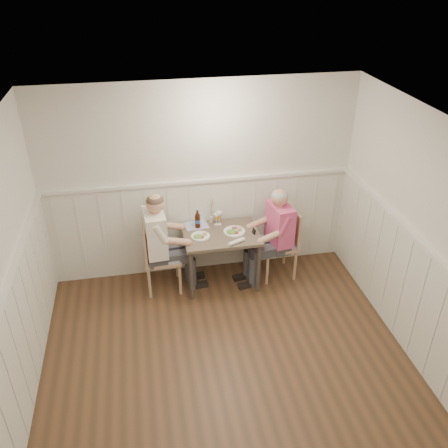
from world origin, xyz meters
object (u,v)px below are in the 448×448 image
chair_left (157,254)px  diner_cream (160,251)px  beer_bottle (198,220)px  man_in_pink (276,241)px  dining_table (221,240)px  grass_vase (211,211)px  chair_right (282,240)px

chair_left → diner_cream: 0.08m
beer_bottle → man_in_pink: bearing=-12.7°
beer_bottle → dining_table: bearing=-35.4°
grass_vase → dining_table: bearing=-75.5°
dining_table → chair_right: bearing=2.5°
grass_vase → chair_right: bearing=-16.6°
dining_table → chair_right: chair_right is taller
chair_left → chair_right: bearing=0.7°
dining_table → chair_right: size_ratio=0.99×
man_in_pink → grass_vase: 0.94m
chair_left → beer_bottle: size_ratio=3.82×
chair_right → beer_bottle: beer_bottle is taller
chair_left → grass_vase: 0.89m
chair_left → grass_vase: (0.74, 0.29, 0.40)m
dining_table → grass_vase: bearing=104.5°
dining_table → grass_vase: (-0.08, 0.31, 0.27)m
man_in_pink → diner_cream: (-1.51, 0.01, 0.03)m
diner_cream → grass_vase: diner_cream is taller
dining_table → man_in_pink: 0.73m
chair_right → dining_table: bearing=-177.5°
dining_table → beer_bottle: bearing=144.6°
dining_table → chair_left: size_ratio=1.00×
man_in_pink → diner_cream: diner_cream is taller
man_in_pink → grass_vase: (-0.80, 0.34, 0.36)m
beer_bottle → grass_vase: 0.23m
dining_table → grass_vase: grass_vase is taller
beer_bottle → grass_vase: bearing=30.1°
diner_cream → chair_right: bearing=1.9°
chair_left → diner_cream: (0.04, -0.03, 0.07)m
chair_left → man_in_pink: 1.54m
man_in_pink → beer_bottle: bearing=167.3°
chair_right → chair_left: size_ratio=1.01×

